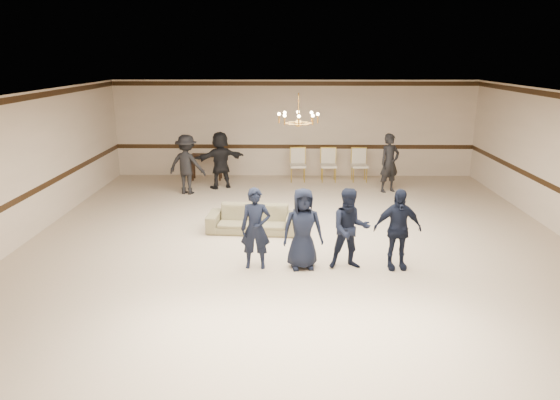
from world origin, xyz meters
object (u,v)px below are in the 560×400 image
at_px(boy_a, 256,229).
at_px(console_table, 207,167).
at_px(boy_b, 303,229).
at_px(adult_left, 187,165).
at_px(boy_c, 350,229).
at_px(adult_mid, 220,160).
at_px(banquet_chair_right, 359,165).
at_px(adult_right, 389,163).
at_px(chandelier, 298,108).
at_px(banquet_chair_mid, 329,165).
at_px(banquet_chair_left, 298,165).
at_px(boy_d, 397,229).
at_px(settee, 253,219).

relative_size(boy_a, console_table, 1.58).
height_order(boy_b, adult_left, adult_left).
height_order(boy_c, adult_mid, adult_mid).
distance_m(adult_mid, banquet_chair_right, 4.50).
bearing_deg(adult_right, boy_a, -147.14).
height_order(boy_a, adult_left, adult_left).
distance_m(chandelier, boy_a, 2.96).
distance_m(boy_b, adult_left, 6.39).
bearing_deg(adult_mid, chandelier, 92.15).
bearing_deg(banquet_chair_right, banquet_chair_mid, 177.82).
height_order(boy_a, boy_b, same).
relative_size(boy_c, adult_mid, 0.90).
xyz_separation_m(adult_right, banquet_chair_left, (-2.70, 1.30, -0.35)).
xyz_separation_m(boy_a, banquet_chair_mid, (1.95, 7.10, -0.26)).
bearing_deg(boy_c, banquet_chair_left, 92.26).
distance_m(chandelier, console_table, 6.58).
xyz_separation_m(chandelier, boy_d, (1.86, -1.92, -2.08)).
relative_size(boy_a, adult_left, 0.90).
bearing_deg(banquet_chair_left, boy_b, -94.93).
relative_size(banquet_chair_left, console_table, 1.06).
height_order(settee, adult_mid, adult_mid).
distance_m(settee, adult_mid, 4.32).
relative_size(adult_left, banquet_chair_mid, 1.66).
xyz_separation_m(banquet_chair_mid, console_table, (-4.00, 0.20, -0.11)).
distance_m(boy_c, banquet_chair_left, 7.15).
relative_size(boy_a, banquet_chair_left, 1.49).
xyz_separation_m(chandelier, adult_right, (2.81, 3.87, -2.00)).
distance_m(boy_c, adult_left, 6.89).
xyz_separation_m(adult_mid, banquet_chair_right, (4.40, 0.90, -0.35)).
relative_size(boy_b, settee, 0.76).
relative_size(chandelier, banquet_chair_left, 0.89).
bearing_deg(adult_right, banquet_chair_right, 93.42).
bearing_deg(adult_left, settee, 137.68).
relative_size(boy_d, adult_left, 0.90).
bearing_deg(adult_left, boy_b, 135.89).
xyz_separation_m(boy_d, banquet_chair_mid, (-0.75, 7.10, -0.26)).
height_order(boy_b, adult_right, adult_right).
distance_m(adult_left, adult_right, 6.01).
relative_size(adult_mid, banquet_chair_left, 1.66).
height_order(chandelier, adult_left, chandelier).
relative_size(boy_d, settee, 0.76).
distance_m(settee, banquet_chair_mid, 5.44).
bearing_deg(boy_c, chandelier, 111.96).
xyz_separation_m(boy_b, boy_d, (1.80, -0.00, 0.00)).
xyz_separation_m(boy_d, adult_right, (0.95, 5.80, 0.09)).
distance_m(boy_b, boy_c, 0.90).
height_order(adult_mid, console_table, adult_mid).
bearing_deg(adult_right, boy_c, -132.64).
bearing_deg(boy_d, settee, 139.13).
xyz_separation_m(chandelier, banquet_chair_left, (0.11, 5.17, -2.35)).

